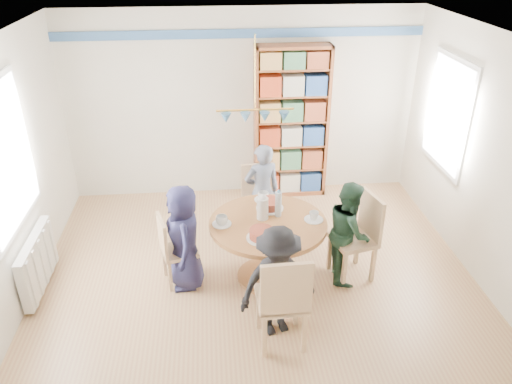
{
  "coord_description": "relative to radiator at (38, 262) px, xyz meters",
  "views": [
    {
      "loc": [
        -0.45,
        -4.38,
        3.59
      ],
      "look_at": [
        0.0,
        0.4,
        1.05
      ],
      "focal_mm": 35.0,
      "sensor_mm": 36.0,
      "label": 1
    }
  ],
  "objects": [
    {
      "name": "ground",
      "position": [
        2.42,
        -0.3,
        -0.35
      ],
      "size": [
        5.0,
        5.0,
        0.0
      ],
      "primitive_type": "plane",
      "color": "tan"
    },
    {
      "name": "room_shell",
      "position": [
        2.16,
        0.57,
        1.3
      ],
      "size": [
        5.0,
        5.0,
        5.0
      ],
      "color": "white",
      "rests_on": "ground"
    },
    {
      "name": "radiator",
      "position": [
        0.0,
        0.0,
        0.0
      ],
      "size": [
        0.12,
        1.0,
        0.6
      ],
      "color": "silver",
      "rests_on": "ground"
    },
    {
      "name": "dining_table",
      "position": [
        2.54,
        -0.05,
        0.21
      ],
      "size": [
        1.3,
        1.3,
        0.75
      ],
      "color": "#995E32",
      "rests_on": "ground"
    },
    {
      "name": "chair_left",
      "position": [
        1.48,
        -0.02,
        0.12
      ],
      "size": [
        0.46,
        0.46,
        0.85
      ],
      "color": "#D9B485",
      "rests_on": "ground"
    },
    {
      "name": "chair_right",
      "position": [
        3.58,
        -0.06,
        0.21
      ],
      "size": [
        0.54,
        0.54,
        1.02
      ],
      "color": "#D9B485",
      "rests_on": "ground"
    },
    {
      "name": "chair_far",
      "position": [
        2.54,
        0.94,
        0.18
      ],
      "size": [
        0.47,
        0.47,
        0.96
      ],
      "color": "#D9B485",
      "rests_on": "ground"
    },
    {
      "name": "chair_near",
      "position": [
        2.56,
        -1.13,
        0.23
      ],
      "size": [
        0.48,
        0.48,
        1.06
      ],
      "color": "#D9B485",
      "rests_on": "ground"
    },
    {
      "name": "person_left",
      "position": [
        1.61,
        -0.07,
        0.27
      ],
      "size": [
        0.48,
        0.65,
        1.23
      ],
      "primitive_type": "imported",
      "rotation": [
        0.0,
        0.0,
        -1.42
      ],
      "color": "#191938",
      "rests_on": "ground"
    },
    {
      "name": "person_right",
      "position": [
        3.44,
        -0.09,
        0.25
      ],
      "size": [
        0.53,
        0.64,
        1.2
      ],
      "primitive_type": "imported",
      "rotation": [
        0.0,
        0.0,
        1.43
      ],
      "color": "#172F21",
      "rests_on": "ground"
    },
    {
      "name": "person_far",
      "position": [
        2.57,
        0.88,
        0.29
      ],
      "size": [
        0.52,
        0.41,
        1.28
      ],
      "primitive_type": "imported",
      "rotation": [
        0.0,
        0.0,
        3.37
      ],
      "color": "gray",
      "rests_on": "ground"
    },
    {
      "name": "person_near",
      "position": [
        2.53,
        -0.9,
        0.25
      ],
      "size": [
        0.87,
        0.64,
        1.2
      ],
      "primitive_type": "imported",
      "rotation": [
        0.0,
        0.0,
        0.28
      ],
      "color": "black",
      "rests_on": "ground"
    },
    {
      "name": "bookshelf",
      "position": [
        3.11,
        2.04,
        0.74
      ],
      "size": [
        1.06,
        0.32,
        2.22
      ],
      "color": "brown",
      "rests_on": "ground"
    },
    {
      "name": "tableware",
      "position": [
        2.51,
        -0.02,
        0.47
      ],
      "size": [
        1.22,
        1.22,
        0.32
      ],
      "color": "white",
      "rests_on": "dining_table"
    }
  ]
}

